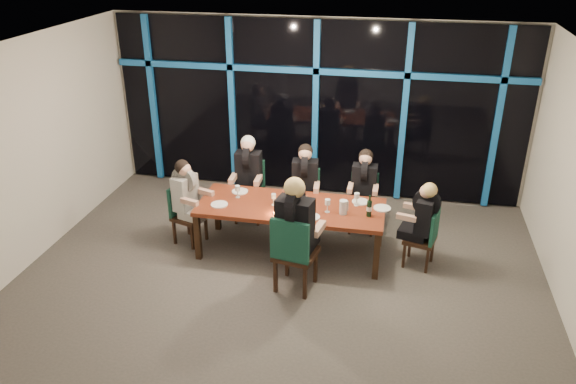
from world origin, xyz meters
name	(u,v)px	position (x,y,z in m)	size (l,w,h in m)	color
room	(278,138)	(0.00, 0.00, 2.02)	(7.04, 7.00, 3.02)	#58534E
window_wall	(317,107)	(0.01, 2.93, 1.55)	(6.86, 0.43, 2.94)	black
dining_table	(291,210)	(0.00, 0.80, 0.68)	(2.60, 1.00, 0.75)	maroon
chair_far_left	(250,187)	(-0.85, 1.73, 0.53)	(0.46, 0.46, 0.96)	black
chair_far_mid	(305,195)	(0.05, 1.64, 0.52)	(0.47, 0.47, 0.93)	black
chair_far_right	(363,199)	(0.95, 1.74, 0.50)	(0.42, 0.42, 0.90)	black
chair_end_left	(185,211)	(-1.59, 0.81, 0.50)	(0.52, 0.52, 0.89)	black
chair_end_right	(426,236)	(1.87, 0.80, 0.48)	(0.48, 0.48, 0.86)	black
chair_near_mid	(293,250)	(0.22, -0.14, 0.60)	(0.58, 0.58, 1.08)	black
diner_far_left	(248,167)	(-0.85, 1.65, 0.91)	(0.49, 0.60, 0.93)	black
diner_far_mid	(305,175)	(0.06, 1.57, 0.89)	(0.48, 0.60, 0.91)	black
diner_far_right	(364,179)	(0.95, 1.66, 0.86)	(0.44, 0.56, 0.87)	black
diner_end_left	(187,190)	(-1.52, 0.78, 0.85)	(0.60, 0.53, 0.87)	black
diner_end_right	(423,212)	(1.80, 0.82, 0.82)	(0.58, 0.49, 0.83)	black
diner_near_mid	(296,217)	(0.24, -0.05, 1.03)	(0.59, 0.72, 1.05)	black
plate_far_left	(240,191)	(-0.82, 1.08, 0.76)	(0.24, 0.24, 0.01)	white
plate_far_mid	(301,199)	(0.11, 1.00, 0.76)	(0.24, 0.24, 0.01)	white
plate_far_right	(360,202)	(0.94, 1.10, 0.76)	(0.24, 0.24, 0.01)	white
plate_end_left	(219,204)	(-0.98, 0.61, 0.76)	(0.24, 0.24, 0.01)	white
plate_end_right	(382,208)	(1.25, 0.96, 0.76)	(0.24, 0.24, 0.01)	white
plate_near_mid	(311,217)	(0.33, 0.51, 0.76)	(0.24, 0.24, 0.01)	white
wine_bottle	(369,208)	(1.09, 0.70, 0.87)	(0.07, 0.07, 0.31)	black
water_pitcher	(343,207)	(0.74, 0.70, 0.85)	(0.12, 0.11, 0.20)	silver
tea_light	(275,213)	(-0.15, 0.50, 0.77)	(0.05, 0.05, 0.03)	#FFA04C
wine_glass_a	(274,197)	(-0.24, 0.77, 0.87)	(0.07, 0.07, 0.17)	silver
wine_glass_b	(293,193)	(0.00, 0.95, 0.87)	(0.07, 0.07, 0.17)	white
wine_glass_c	(328,203)	(0.53, 0.70, 0.89)	(0.07, 0.07, 0.19)	silver
wine_glass_d	(237,189)	(-0.80, 0.90, 0.88)	(0.07, 0.07, 0.18)	silver
wine_glass_e	(357,197)	(0.89, 0.98, 0.89)	(0.07, 0.07, 0.19)	silver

